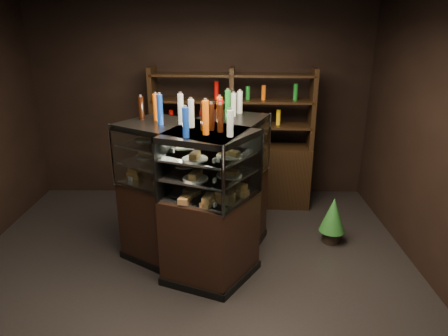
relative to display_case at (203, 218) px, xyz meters
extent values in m
plane|color=black|center=(-0.14, -0.48, -0.53)|extent=(5.00, 5.00, 0.00)
cube|color=black|center=(-0.14, 2.02, 0.97)|extent=(5.00, 0.02, 3.00)
cube|color=black|center=(0.17, 0.05, -0.06)|extent=(1.18, 1.57, 0.92)
cube|color=black|center=(0.17, 0.05, -0.49)|extent=(1.21, 1.62, 0.08)
cube|color=black|center=(0.17, 0.05, 1.02)|extent=(1.18, 1.57, 0.06)
cube|color=silver|center=(0.17, 0.05, 0.41)|extent=(1.10, 1.50, 0.02)
cube|color=silver|center=(0.17, 0.05, 0.62)|extent=(1.10, 1.50, 0.02)
cube|color=silver|center=(0.17, 0.05, 0.82)|extent=(1.10, 1.50, 0.02)
cube|color=white|center=(0.50, -0.08, 0.72)|extent=(0.53, 1.31, 0.65)
cylinder|color=silver|center=(0.76, 0.58, 0.72)|extent=(0.03, 0.03, 0.67)
cylinder|color=silver|center=(0.23, -0.73, 0.72)|extent=(0.03, 0.03, 0.67)
cube|color=black|center=(-0.17, -0.05, -0.06)|extent=(1.57, 1.36, 0.92)
cube|color=black|center=(-0.17, -0.05, -0.49)|extent=(1.62, 1.40, 0.08)
cube|color=black|center=(-0.17, -0.05, 1.02)|extent=(1.57, 1.36, 0.06)
cube|color=silver|center=(-0.17, -0.05, 0.41)|extent=(1.49, 1.28, 0.02)
cube|color=silver|center=(-0.17, -0.05, 0.62)|extent=(1.49, 1.28, 0.02)
cube|color=silver|center=(-0.17, -0.05, 0.82)|extent=(1.49, 1.28, 0.02)
cube|color=white|center=(-0.36, -0.36, 0.72)|extent=(1.19, 0.77, 0.65)
cylinder|color=silver|center=(0.23, -0.73, 0.72)|extent=(0.03, 0.03, 0.67)
cylinder|color=silver|center=(-0.95, 0.04, 0.72)|extent=(0.03, 0.03, 0.67)
cube|color=#C78847|center=(-0.02, -0.51, 0.45)|extent=(0.15, 0.20, 0.06)
cube|color=#C78847|center=(0.13, -0.14, 0.45)|extent=(0.15, 0.20, 0.06)
cube|color=#C78847|center=(0.27, 0.23, 0.45)|extent=(0.15, 0.20, 0.06)
cube|color=#C78847|center=(0.42, 0.59, 0.45)|extent=(0.15, 0.20, 0.06)
cylinder|color=white|center=(-0.03, -0.44, 0.64)|extent=(0.24, 0.24, 0.02)
cube|color=#C78847|center=(-0.03, -0.44, 0.68)|extent=(0.14, 0.19, 0.05)
cylinder|color=white|center=(0.17, 0.05, 0.64)|extent=(0.24, 0.24, 0.02)
cube|color=#C78847|center=(0.17, 0.05, 0.68)|extent=(0.14, 0.19, 0.05)
cylinder|color=white|center=(0.37, 0.55, 0.64)|extent=(0.24, 0.24, 0.02)
cube|color=#C78847|center=(0.37, 0.55, 0.68)|extent=(0.14, 0.19, 0.05)
cylinder|color=white|center=(-0.03, -0.44, 0.84)|extent=(0.24, 0.24, 0.02)
cube|color=#C78847|center=(-0.03, -0.44, 0.87)|extent=(0.14, 0.19, 0.05)
cylinder|color=white|center=(0.17, 0.05, 0.84)|extent=(0.24, 0.24, 0.02)
cube|color=#C78847|center=(0.17, 0.05, 0.87)|extent=(0.14, 0.19, 0.05)
cylinder|color=white|center=(0.37, 0.55, 0.84)|extent=(0.24, 0.24, 0.02)
cube|color=#C78847|center=(0.37, 0.55, 0.87)|extent=(0.14, 0.19, 0.05)
cube|color=#C78847|center=(-0.68, 0.24, 0.45)|extent=(0.20, 0.17, 0.06)
cube|color=#C78847|center=(-0.35, 0.03, 0.45)|extent=(0.20, 0.17, 0.06)
cube|color=#C78847|center=(-0.02, -0.19, 0.45)|extent=(0.20, 0.17, 0.06)
cube|color=#C78847|center=(0.31, -0.40, 0.45)|extent=(0.20, 0.17, 0.06)
cylinder|color=white|center=(-0.62, 0.24, 0.64)|extent=(0.24, 0.24, 0.02)
cube|color=#C78847|center=(-0.62, 0.24, 0.68)|extent=(0.19, 0.16, 0.05)
cylinder|color=white|center=(-0.17, -0.05, 0.64)|extent=(0.24, 0.24, 0.02)
cube|color=#C78847|center=(-0.17, -0.05, 0.68)|extent=(0.19, 0.16, 0.05)
cylinder|color=white|center=(0.28, -0.34, 0.64)|extent=(0.24, 0.24, 0.02)
cube|color=#C78847|center=(0.28, -0.34, 0.68)|extent=(0.19, 0.16, 0.05)
cylinder|color=white|center=(-0.62, 0.24, 0.84)|extent=(0.24, 0.24, 0.02)
cube|color=#C78847|center=(-0.62, 0.24, 0.87)|extent=(0.19, 0.16, 0.05)
cylinder|color=white|center=(-0.17, -0.05, 0.84)|extent=(0.24, 0.24, 0.02)
cube|color=#C78847|center=(-0.17, -0.05, 0.87)|extent=(0.19, 0.16, 0.05)
cylinder|color=white|center=(0.28, -0.34, 0.84)|extent=(0.24, 0.24, 0.02)
cube|color=#C78847|center=(0.28, -0.34, 0.87)|extent=(0.19, 0.16, 0.05)
cylinder|color=#0F38B2|center=(-0.05, -0.50, 1.19)|extent=(0.06, 0.06, 0.28)
cylinder|color=silver|center=(-0.05, -0.50, 1.34)|extent=(0.03, 0.03, 0.02)
cylinder|color=#D8590A|center=(0.01, -0.34, 1.19)|extent=(0.06, 0.06, 0.28)
cylinder|color=silver|center=(0.01, -0.34, 1.34)|extent=(0.03, 0.03, 0.02)
cylinder|color=black|center=(0.07, -0.18, 1.19)|extent=(0.06, 0.06, 0.28)
cylinder|color=silver|center=(0.07, -0.18, 1.34)|extent=(0.03, 0.03, 0.02)
cylinder|color=silver|center=(0.14, -0.02, 1.19)|extent=(0.06, 0.06, 0.28)
cylinder|color=silver|center=(0.14, -0.02, 1.34)|extent=(0.03, 0.03, 0.02)
cylinder|color=#147223|center=(0.20, 0.13, 1.19)|extent=(0.06, 0.06, 0.28)
cylinder|color=silver|center=(0.20, 0.13, 1.34)|extent=(0.03, 0.03, 0.02)
cylinder|color=#B20C0A|center=(0.26, 0.29, 1.19)|extent=(0.06, 0.06, 0.28)
cylinder|color=silver|center=(0.26, 0.29, 1.34)|extent=(0.03, 0.03, 0.02)
cylinder|color=yellow|center=(0.32, 0.45, 1.19)|extent=(0.06, 0.06, 0.28)
cylinder|color=silver|center=(0.32, 0.45, 1.34)|extent=(0.03, 0.03, 0.02)
cylinder|color=#0F38B2|center=(0.39, 0.61, 1.19)|extent=(0.06, 0.06, 0.28)
cylinder|color=silver|center=(0.39, 0.61, 1.34)|extent=(0.03, 0.03, 0.02)
cylinder|color=#0F38B2|center=(-0.66, 0.27, 1.19)|extent=(0.06, 0.06, 0.28)
cylinder|color=silver|center=(-0.66, 0.27, 1.34)|extent=(0.03, 0.03, 0.02)
cylinder|color=#D8590A|center=(-0.52, 0.18, 1.19)|extent=(0.06, 0.06, 0.28)
cylinder|color=silver|center=(-0.52, 0.18, 1.34)|extent=(0.03, 0.03, 0.02)
cylinder|color=black|center=(-0.38, 0.09, 1.19)|extent=(0.06, 0.06, 0.28)
cylinder|color=silver|center=(-0.38, 0.09, 1.34)|extent=(0.03, 0.03, 0.02)
cylinder|color=silver|center=(-0.24, -0.01, 1.19)|extent=(0.06, 0.06, 0.28)
cylinder|color=silver|center=(-0.24, -0.01, 1.34)|extent=(0.03, 0.03, 0.02)
cylinder|color=#147223|center=(-0.10, -0.10, 1.19)|extent=(0.06, 0.06, 0.28)
cylinder|color=silver|center=(-0.10, -0.10, 1.34)|extent=(0.03, 0.03, 0.02)
cylinder|color=#B20C0A|center=(0.05, -0.19, 1.19)|extent=(0.06, 0.06, 0.28)
cylinder|color=silver|center=(0.05, -0.19, 1.34)|extent=(0.03, 0.03, 0.02)
cylinder|color=yellow|center=(0.19, -0.28, 1.19)|extent=(0.06, 0.06, 0.28)
cylinder|color=silver|center=(0.19, -0.28, 1.34)|extent=(0.03, 0.03, 0.02)
cylinder|color=#0F38B2|center=(0.33, -0.37, 1.19)|extent=(0.06, 0.06, 0.28)
cylinder|color=silver|center=(0.33, -0.37, 1.34)|extent=(0.03, 0.03, 0.02)
cylinder|color=black|center=(1.55, 0.42, -0.45)|extent=(0.21, 0.21, 0.16)
cone|color=#1B5418|center=(1.55, 0.42, -0.15)|extent=(0.31, 0.31, 0.43)
cone|color=#1B5418|center=(1.55, 0.42, -0.01)|extent=(0.24, 0.24, 0.30)
cube|color=black|center=(0.32, 1.57, -0.08)|extent=(2.29, 0.54, 0.90)
cube|color=black|center=(-0.78, 1.63, 0.92)|extent=(0.08, 0.38, 1.10)
cube|color=black|center=(0.32, 1.57, 0.92)|extent=(0.08, 0.38, 1.10)
cube|color=black|center=(1.43, 1.51, 0.92)|extent=(0.08, 0.38, 1.10)
cube|color=black|center=(0.32, 1.57, 0.67)|extent=(2.24, 0.49, 0.03)
cube|color=black|center=(0.32, 1.57, 1.02)|extent=(2.24, 0.49, 0.03)
cube|color=black|center=(0.32, 1.57, 1.37)|extent=(2.24, 0.49, 0.03)
cylinder|color=#0F38B2|center=(-0.54, 1.62, 0.80)|extent=(0.06, 0.06, 0.22)
cylinder|color=#D8590A|center=(-0.32, 1.60, 0.80)|extent=(0.06, 0.06, 0.22)
cylinder|color=black|center=(-0.11, 1.59, 0.80)|extent=(0.06, 0.06, 0.22)
cylinder|color=silver|center=(0.11, 1.58, 0.80)|extent=(0.06, 0.06, 0.22)
cylinder|color=#147223|center=(0.32, 1.57, 0.80)|extent=(0.06, 0.06, 0.22)
cylinder|color=#B20C0A|center=(0.54, 1.56, 0.80)|extent=(0.06, 0.06, 0.22)
cylinder|color=yellow|center=(0.75, 1.55, 0.80)|extent=(0.06, 0.06, 0.22)
cylinder|color=#0F38B2|center=(0.97, 1.54, 0.80)|extent=(0.06, 0.06, 0.22)
cylinder|color=#D8590A|center=(1.19, 1.52, 0.80)|extent=(0.06, 0.06, 0.22)
camera|label=1|loc=(0.28, -3.95, 2.00)|focal=32.00mm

